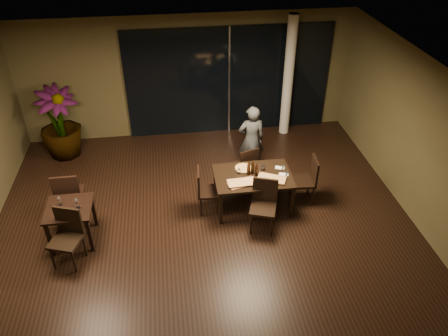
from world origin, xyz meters
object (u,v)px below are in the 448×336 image
chair_main_far (246,164)px  chair_main_left (205,189)px  chair_side_far (69,193)px  diner (251,140)px  side_table (70,213)px  bottle_a (249,168)px  bottle_c (253,167)px  main_table (253,179)px  chair_main_near (264,202)px  chair_side_near (67,234)px  chair_main_right (307,178)px  potted_plant (59,123)px  bottle_b (256,169)px

chair_main_far → chair_main_left: (-0.96, -0.74, 0.02)m
chair_side_far → diner: diner is taller
side_table → bottle_a: bearing=9.4°
bottle_c → chair_main_left: bearing=-175.1°
chair_side_far → bottle_c: 3.53m
main_table → side_table: size_ratio=1.88×
side_table → chair_main_near: 3.49m
side_table → bottle_c: 3.46m
chair_side_near → chair_main_right: bearing=31.8°
chair_main_far → potted_plant: 4.42m
chair_main_left → chair_side_far: bearing=91.3°
main_table → bottle_a: 0.24m
chair_main_right → diner: (-0.91, 1.23, 0.23)m
chair_main_right → chair_side_near: chair_side_near is taller
chair_main_left → side_table: bearing=105.8°
main_table → chair_main_right: 1.12m
chair_main_near → potted_plant: size_ratio=0.60×
main_table → side_table: (-3.40, -0.50, -0.05)m
chair_side_near → chair_side_far: bearing=116.2°
bottle_a → chair_main_right: bearing=-1.1°
diner → potted_plant: 4.41m
side_table → bottle_c: (3.40, 0.57, 0.27)m
chair_side_near → bottle_b: chair_side_near is taller
bottle_c → bottle_b: bearing=-50.9°
main_table → potted_plant: (-4.02, 2.51, 0.17)m
chair_main_near → potted_plant: bearing=161.8°
chair_main_far → chair_side_near: (-3.39, -1.72, 0.06)m
main_table → chair_side_near: bearing=-163.8°
chair_main_right → chair_main_far: bearing=-118.0°
main_table → chair_side_near: chair_side_near is taller
chair_main_right → bottle_b: 1.11m
chair_main_right → side_table: bearing=-78.7°
main_table → chair_main_left: bearing=-179.5°
side_table → diner: (3.61, 1.76, 0.17)m
chair_main_right → chair_side_near: bearing=-72.7°
chair_main_far → bottle_c: bottle_c is taller
chair_side_near → bottle_c: size_ratio=3.49×
side_table → chair_side_near: size_ratio=0.77×
chair_side_near → potted_plant: 3.56m
bottle_b → bottle_c: (-0.06, 0.08, 0.01)m
chair_side_near → bottle_b: (3.44, 0.98, 0.31)m
chair_main_far → potted_plant: size_ratio=0.55×
diner → bottle_a: diner is taller
chair_main_near → chair_side_far: 3.68m
chair_main_right → chair_main_left: bearing=-84.4°
chair_side_far → bottle_a: (3.43, -0.09, 0.31)m
chair_main_near → chair_side_far: size_ratio=0.95×
chair_main_near → bottle_b: bottle_b is taller
side_table → bottle_b: size_ratio=2.91×
main_table → chair_side_far: bearing=177.8°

